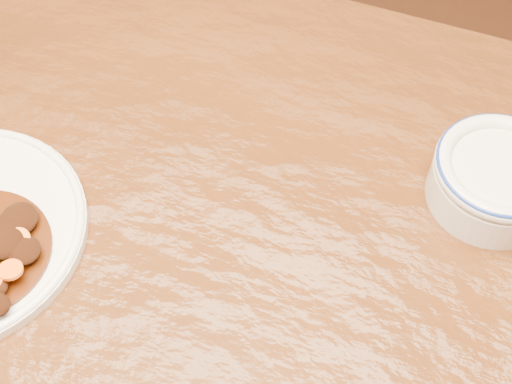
# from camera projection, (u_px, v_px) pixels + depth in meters

# --- Properties ---
(dining_table) EXTENTS (1.60, 1.07, 0.75)m
(dining_table) POSITION_uv_depth(u_px,v_px,m) (183.00, 309.00, 0.77)
(dining_table) COLOR #4F260E
(dining_table) RESTS_ON ground
(dip_bowl) EXTENTS (0.13, 0.13, 0.06)m
(dip_bowl) POSITION_uv_depth(u_px,v_px,m) (497.00, 177.00, 0.72)
(dip_bowl) COLOR beige
(dip_bowl) RESTS_ON dining_table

